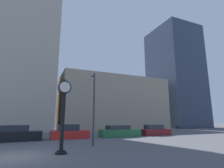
{
  "coord_description": "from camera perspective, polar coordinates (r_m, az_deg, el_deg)",
  "views": [
    {
      "loc": [
        1.02,
        -11.35,
        2.01
      ],
      "look_at": [
        10.59,
        10.8,
        6.9
      ],
      "focal_mm": 28.0,
      "sensor_mm": 36.0,
      "label": 1
    }
  ],
  "objects": [
    {
      "name": "car_green",
      "position": [
        21.31,
        2.46,
        -15.32
      ],
      "size": [
        4.76,
        1.75,
        1.34
      ],
      "rotation": [
        0.0,
        0.0,
        -0.0
      ],
      "color": "#236038",
      "rests_on": "ground_plane"
    },
    {
      "name": "car_red",
      "position": [
        19.93,
        -13.87,
        -15.13
      ],
      "size": [
        3.97,
        1.86,
        1.48
      ],
      "rotation": [
        0.0,
        0.0,
        -0.0
      ],
      "color": "red",
      "rests_on": "ground_plane"
    },
    {
      "name": "ground_plane",
      "position": [
        11.57,
        -30.02,
        -20.01
      ],
      "size": [
        200.0,
        200.0,
        0.0
      ],
      "primitive_type": "plane",
      "color": "#515156"
    },
    {
      "name": "street_clock",
      "position": [
        11.33,
        -15.61,
        -7.76
      ],
      "size": [
        0.81,
        0.7,
        4.52
      ],
      "color": "black",
      "rests_on": "ground_plane"
    },
    {
      "name": "building_tall_tower",
      "position": [
        37.99,
        -28.56,
        10.45
      ],
      "size": [
        14.07,
        12.0,
        30.56
      ],
      "color": "#ADA393",
      "rests_on": "ground_plane"
    },
    {
      "name": "car_black",
      "position": [
        19.46,
        -28.75,
        -14.19
      ],
      "size": [
        4.45,
        2.14,
        1.47
      ],
      "rotation": [
        0.0,
        0.0,
        0.05
      ],
      "color": "black",
      "rests_on": "ground_plane"
    },
    {
      "name": "building_glass_modern",
      "position": [
        50.15,
        19.77,
        2.22
      ],
      "size": [
        10.52,
        12.0,
        26.56
      ],
      "color": "#2D384C",
      "rests_on": "ground_plane"
    },
    {
      "name": "car_maroon",
      "position": [
        24.08,
        13.81,
        -14.58
      ],
      "size": [
        3.9,
        1.77,
        1.35
      ],
      "rotation": [
        0.0,
        0.0,
        0.02
      ],
      "color": "maroon",
      "rests_on": "ground_plane"
    },
    {
      "name": "street_lamp_right",
      "position": [
        14.45,
        -6.37,
        -4.03
      ],
      "size": [
        0.36,
        1.57,
        5.72
      ],
      "color": "#38383D",
      "rests_on": "ground_plane"
    },
    {
      "name": "building_storefront_row",
      "position": [
        38.55,
        -0.36,
        -6.54
      ],
      "size": [
        21.98,
        12.0,
        10.63
      ],
      "color": "gray",
      "rests_on": "ground_plane"
    }
  ]
}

